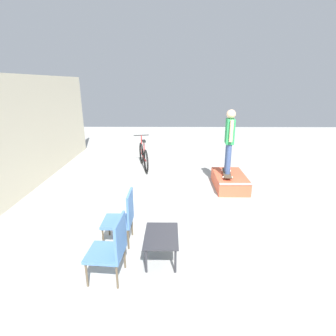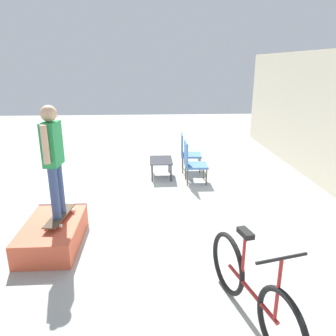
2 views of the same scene
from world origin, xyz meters
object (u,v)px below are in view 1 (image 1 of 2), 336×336
Objects in this scene: skate_ramp_box at (230,181)px; patio_chair_left at (112,247)px; skateboard_on_ramp at (227,173)px; patio_chair_right at (123,216)px; person_skater at (230,137)px; coffee_table at (161,238)px; bicycle at (144,156)px.

skate_ramp_box is 4.38m from patio_chair_left.
patio_chair_right is at bearing 144.37° from skateboard_on_ramp.
person_skater is 3.64m from patio_chair_right.
patio_chair_right reaches higher than skateboard_on_ramp.
patio_chair_right is (-2.66, 2.49, 0.35)m from skate_ramp_box.
person_skater is 3.64m from coffee_table.
patio_chair_left reaches higher than skateboard_on_ramp.
coffee_table is at bearing 150.12° from skate_ramp_box.
coffee_table is 0.82× the size of patio_chair_left.
patio_chair_left is at bearing 0.41° from patio_chair_right.
patio_chair_left is at bearing 123.44° from coffee_table.
person_skater reaches higher than coffee_table.
patio_chair_right is at bearing 141.64° from person_skater.
person_skater is 1.70× the size of patio_chair_right.
skateboard_on_ramp is at bearing 150.24° from patio_chair_left.
skate_ramp_box is at bearing 137.30° from patio_chair_right.
skate_ramp_box is 1.75× the size of coffee_table.
skate_ramp_box is 1.43× the size of patio_chair_left.
patio_chair_left reaches higher than coffee_table.
skate_ramp_box is at bearing -52.82° from person_skater.
skateboard_on_ramp is 0.52× the size of person_skater.
patio_chair_right is 0.55× the size of bicycle.
coffee_table is 0.45× the size of bicycle.
coffee_table is at bearing 57.47° from patio_chair_right.
bicycle is at bearing -174.81° from patio_chair_left.
person_skater is (-0.07, 0.11, 1.27)m from skate_ramp_box.
patio_chair_left reaches higher than skate_ramp_box.
skateboard_on_ramp is (-0.07, 0.11, 0.27)m from skate_ramp_box.
bicycle is (4.87, 0.77, 0.02)m from coffee_table.
skateboard_on_ramp is 3.52m from patio_chair_right.
person_skater reaches higher than skate_ramp_box.
bicycle is at bearing 9.05° from coffee_table.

